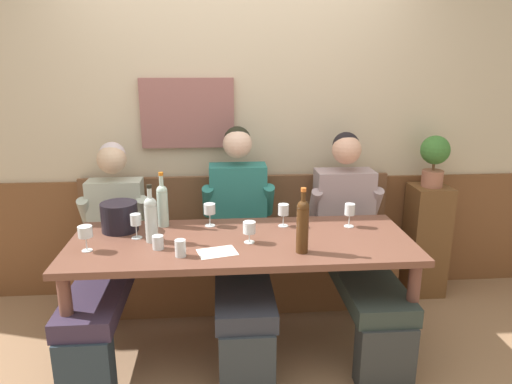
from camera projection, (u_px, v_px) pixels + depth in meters
The scene contains 23 objects.
ground_plane at pixel (244, 369), 2.84m from camera, with size 6.80×6.80×0.02m, color #977151.
room_wall_back at pixel (234, 113), 3.50m from camera, with size 6.80×0.12×2.80m.
wood_wainscot_panel at pixel (236, 235), 3.70m from camera, with size 6.80×0.03×0.91m, color brown.
wall_bench at pixel (238, 266), 3.55m from camera, with size 2.33×0.42×0.94m.
dining_table at pixel (241, 253), 2.82m from camera, with size 2.03×0.77×0.76m.
person_center_left_seat at pixel (107, 249), 3.05m from camera, with size 0.48×1.20×1.24m.
person_right_seat at pixel (240, 237), 3.13m from camera, with size 0.51×1.20×1.34m.
person_left_seat at pixel (354, 236), 3.19m from camera, with size 0.52×1.20×1.29m.
ice_bucket at pixel (119, 217), 2.92m from camera, with size 0.23×0.23×0.18m, color black.
wine_bottle_clear_water at pixel (151, 218), 2.73m from camera, with size 0.07×0.07×0.35m.
wine_bottle_amber_mid at pixel (163, 204), 2.98m from camera, with size 0.07×0.07×0.35m.
wine_bottle_green_tall at pixel (303, 224), 2.57m from camera, with size 0.07×0.07×0.37m.
wine_glass_near_bucket at pixel (283, 211), 2.99m from camera, with size 0.07×0.07×0.15m.
wine_glass_right_end at pixel (210, 210), 3.00m from camera, with size 0.07×0.07×0.15m.
wine_glass_center_front at pixel (136, 221), 2.79m from camera, with size 0.06×0.06×0.15m.
wine_glass_mid_right at pixel (249, 229), 2.73m from camera, with size 0.07×0.07×0.13m.
wine_glass_mid_left at pixel (350, 211), 2.98m from camera, with size 0.06×0.06×0.15m.
wine_glass_left_end at pixel (85, 233), 2.61m from camera, with size 0.08×0.08×0.15m.
water_tumbler_left at pixel (180, 248), 2.55m from camera, with size 0.06×0.06×0.09m, color silver.
water_tumbler_right at pixel (158, 242), 2.65m from camera, with size 0.06×0.06×0.08m, color silver.
tasting_sheet_left_guest at pixel (217, 252), 2.61m from camera, with size 0.21×0.15×0.00m, color white.
corner_pedestal at pixel (426, 240), 3.65m from camera, with size 0.28×0.28×0.87m, color brown.
potted_plant at pixel (435, 157), 3.47m from camera, with size 0.21×0.21×0.38m.
Camera 1 is at (-0.12, -2.44, 1.80)m, focal length 33.07 mm.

